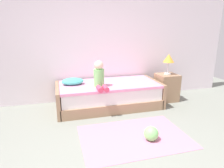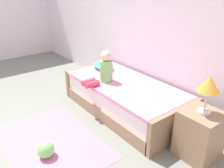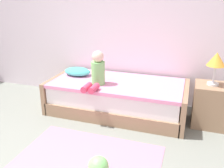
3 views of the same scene
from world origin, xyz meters
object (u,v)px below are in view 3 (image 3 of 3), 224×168
at_px(table_lamp, 216,61).
at_px(toy_ball, 98,166).
at_px(nightstand, 209,105).
at_px(bed, 117,97).
at_px(child_figure, 97,72).
at_px(pillow, 77,71).

height_order(table_lamp, toy_ball, table_lamp).
bearing_deg(table_lamp, nightstand, 180.00).
bearing_deg(nightstand, table_lamp, 0.00).
relative_size(bed, table_lamp, 4.69).
height_order(nightstand, child_figure, child_figure).
height_order(bed, table_lamp, table_lamp).
height_order(table_lamp, pillow, table_lamp).
bearing_deg(nightstand, pillow, 177.74).
bearing_deg(child_figure, toy_ball, -68.00).
distance_m(bed, child_figure, 0.57).
bearing_deg(pillow, toy_ball, -57.92).
bearing_deg(toy_ball, table_lamp, 53.44).
relative_size(bed, pillow, 4.80).
relative_size(nightstand, table_lamp, 1.33).
relative_size(bed, toy_ball, 9.88).
distance_m(child_figure, pillow, 0.60).
bearing_deg(toy_ball, nightstand, 53.44).
xyz_separation_m(bed, nightstand, (1.35, 0.02, 0.05)).
height_order(nightstand, table_lamp, table_lamp).
height_order(pillow, toy_ball, pillow).
relative_size(bed, nightstand, 3.52).
relative_size(bed, child_figure, 4.14).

